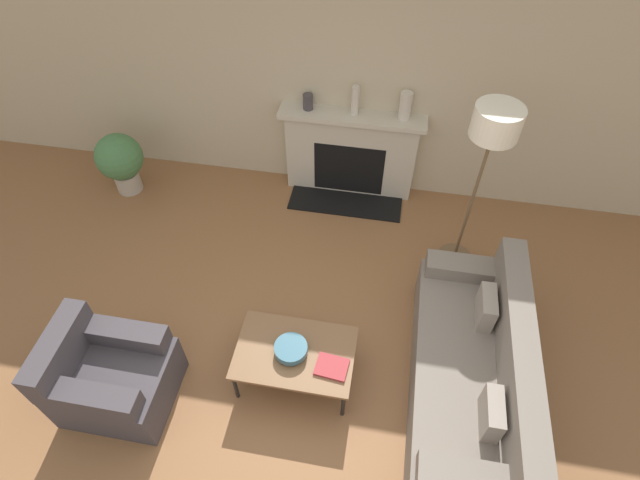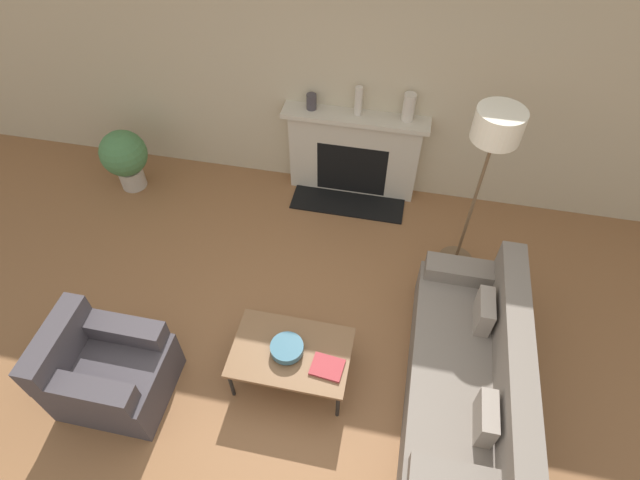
{
  "view_description": "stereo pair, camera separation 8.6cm",
  "coord_description": "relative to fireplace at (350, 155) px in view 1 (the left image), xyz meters",
  "views": [
    {
      "loc": [
        0.44,
        -1.74,
        4.0
      ],
      "look_at": [
        -0.11,
        1.35,
        0.45
      ],
      "focal_mm": 28.0,
      "sensor_mm": 36.0,
      "label": 1
    },
    {
      "loc": [
        0.52,
        -1.72,
        4.0
      ],
      "look_at": [
        -0.11,
        1.35,
        0.45
      ],
      "focal_mm": 28.0,
      "sensor_mm": 36.0,
      "label": 2
    }
  ],
  "objects": [
    {
      "name": "book",
      "position": [
        0.2,
        -2.51,
        -0.1
      ],
      "size": [
        0.27,
        0.22,
        0.02
      ],
      "rotation": [
        0.0,
        0.0,
        -0.1
      ],
      "color": "#9E2D33",
      "rests_on": "coffee_table"
    },
    {
      "name": "wall_back",
      "position": [
        -0.01,
        0.15,
        0.95
      ],
      "size": [
        18.0,
        0.06,
        2.9
      ],
      "color": "#BCAD8E",
      "rests_on": "ground_plane"
    },
    {
      "name": "ground_plane",
      "position": [
        -0.01,
        -2.6,
        -0.5
      ],
      "size": [
        18.0,
        18.0,
        0.0
      ],
      "primitive_type": "plane",
      "color": "brown"
    },
    {
      "name": "floor_lamp",
      "position": [
        1.23,
        -0.86,
        1.02
      ],
      "size": [
        0.39,
        0.39,
        1.81
      ],
      "color": "brown",
      "rests_on": "ground_plane"
    },
    {
      "name": "coffee_table",
      "position": [
        -0.12,
        -2.42,
        -0.14
      ],
      "size": [
        0.96,
        0.64,
        0.39
      ],
      "color": "brown",
      "rests_on": "ground_plane"
    },
    {
      "name": "mantel_vase_center_right",
      "position": [
        0.52,
        0.02,
        0.67
      ],
      "size": [
        0.12,
        0.12,
        0.29
      ],
      "color": "beige",
      "rests_on": "fireplace"
    },
    {
      "name": "mantel_vase_left",
      "position": [
        -0.47,
        0.02,
        0.61
      ],
      "size": [
        0.1,
        0.1,
        0.17
      ],
      "color": "#3D383D",
      "rests_on": "fireplace"
    },
    {
      "name": "bowl",
      "position": [
        -0.15,
        -2.43,
        -0.06
      ],
      "size": [
        0.27,
        0.27,
        0.09
      ],
      "color": "#38667A",
      "rests_on": "coffee_table"
    },
    {
      "name": "couch",
      "position": [
        1.31,
        -2.29,
        -0.19
      ],
      "size": [
        0.82,
        2.01,
        0.84
      ],
      "rotation": [
        0.0,
        0.0,
        -1.57
      ],
      "color": "slate",
      "rests_on": "ground_plane"
    },
    {
      "name": "potted_plant",
      "position": [
        -2.52,
        -0.45,
        -0.07
      ],
      "size": [
        0.52,
        0.52,
        0.74
      ],
      "color": "#B2A899",
      "rests_on": "ground_plane"
    },
    {
      "name": "fireplace",
      "position": [
        0.0,
        0.0,
        0.0
      ],
      "size": [
        1.53,
        0.59,
        1.03
      ],
      "color": "beige",
      "rests_on": "ground_plane"
    },
    {
      "name": "armchair_near",
      "position": [
        -1.53,
        -2.85,
        -0.18
      ],
      "size": [
        0.85,
        0.72,
        0.8
      ],
      "rotation": [
        0.0,
        0.0,
        1.57
      ],
      "color": "#423D42",
      "rests_on": "ground_plane"
    },
    {
      "name": "mantel_vase_center_left",
      "position": [
        0.02,
        0.02,
        0.68
      ],
      "size": [
        0.08,
        0.08,
        0.31
      ],
      "color": "beige",
      "rests_on": "fireplace"
    }
  ]
}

